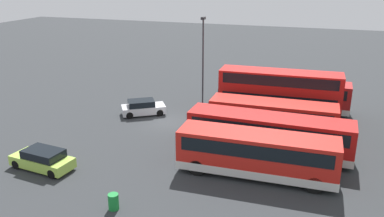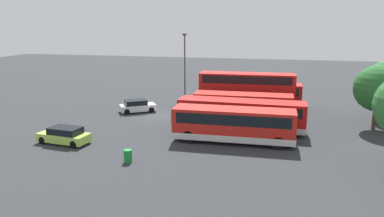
{
  "view_description": "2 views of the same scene",
  "coord_description": "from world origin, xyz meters",
  "px_view_note": "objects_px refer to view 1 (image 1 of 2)",
  "views": [
    {
      "loc": [
        30.88,
        12.99,
        12.81
      ],
      "look_at": [
        1.08,
        2.71,
        1.96
      ],
      "focal_mm": 37.25,
      "sensor_mm": 36.0,
      "label": 1
    },
    {
      "loc": [
        37.67,
        13.18,
        10.04
      ],
      "look_at": [
        1.07,
        4.1,
        1.3
      ],
      "focal_mm": 34.61,
      "sensor_mm": 36.0,
      "label": 2
    }
  ],
  "objects_px": {
    "bus_single_deck_third": "(272,118)",
    "bus_single_deck_fourth": "(269,133)",
    "car_small_green": "(143,108)",
    "lamp_post_tall": "(203,56)",
    "waste_bin_yellow": "(113,202)",
    "bus_single_deck_near_end": "(289,93)",
    "bus_double_decker_second": "(279,94)",
    "car_hatchback_silver": "(43,159)",
    "bus_single_deck_fifth": "(257,153)"
  },
  "relations": [
    {
      "from": "bus_double_decker_second",
      "to": "car_small_green",
      "type": "relative_size",
      "value": 2.48
    },
    {
      "from": "bus_single_deck_near_end",
      "to": "bus_double_decker_second",
      "type": "bearing_deg",
      "value": -9.39
    },
    {
      "from": "bus_double_decker_second",
      "to": "bus_single_deck_fourth",
      "type": "relative_size",
      "value": 0.9
    },
    {
      "from": "bus_single_deck_fourth",
      "to": "waste_bin_yellow",
      "type": "xyz_separation_m",
      "value": [
        10.23,
        -7.11,
        -1.15
      ]
    },
    {
      "from": "bus_double_decker_second",
      "to": "bus_single_deck_fifth",
      "type": "height_order",
      "value": "bus_double_decker_second"
    },
    {
      "from": "bus_single_deck_near_end",
      "to": "car_small_green",
      "type": "height_order",
      "value": "bus_single_deck_near_end"
    },
    {
      "from": "bus_single_deck_third",
      "to": "lamp_post_tall",
      "type": "xyz_separation_m",
      "value": [
        -5.41,
        -7.64,
        3.48
      ]
    },
    {
      "from": "bus_single_deck_near_end",
      "to": "lamp_post_tall",
      "type": "distance_m",
      "value": 9.08
    },
    {
      "from": "bus_single_deck_fifth",
      "to": "bus_single_deck_third",
      "type": "bearing_deg",
      "value": -179.98
    },
    {
      "from": "car_hatchback_silver",
      "to": "lamp_post_tall",
      "type": "xyz_separation_m",
      "value": [
        -16.24,
        6.29,
        4.4
      ]
    },
    {
      "from": "bus_single_deck_third",
      "to": "car_small_green",
      "type": "bearing_deg",
      "value": -96.19
    },
    {
      "from": "car_hatchback_silver",
      "to": "car_small_green",
      "type": "height_order",
      "value": "same"
    },
    {
      "from": "lamp_post_tall",
      "to": "waste_bin_yellow",
      "type": "distance_m",
      "value": 19.59
    },
    {
      "from": "bus_single_deck_fourth",
      "to": "waste_bin_yellow",
      "type": "relative_size",
      "value": 12.58
    },
    {
      "from": "bus_single_deck_fourth",
      "to": "car_hatchback_silver",
      "type": "distance_m",
      "value": 16.01
    },
    {
      "from": "lamp_post_tall",
      "to": "car_hatchback_silver",
      "type": "bearing_deg",
      "value": -21.19
    },
    {
      "from": "bus_double_decker_second",
      "to": "bus_single_deck_fifth",
      "type": "bearing_deg",
      "value": 0.15
    },
    {
      "from": "bus_double_decker_second",
      "to": "lamp_post_tall",
      "type": "relative_size",
      "value": 1.22
    },
    {
      "from": "bus_single_deck_fifth",
      "to": "car_hatchback_silver",
      "type": "height_order",
      "value": "bus_single_deck_fifth"
    },
    {
      "from": "bus_single_deck_fourth",
      "to": "bus_single_deck_near_end",
      "type": "bearing_deg",
      "value": 178.38
    },
    {
      "from": "bus_single_deck_third",
      "to": "waste_bin_yellow",
      "type": "height_order",
      "value": "bus_single_deck_third"
    },
    {
      "from": "bus_single_deck_fifth",
      "to": "car_small_green",
      "type": "xyz_separation_m",
      "value": [
        -8.37,
        -12.24,
        -0.92
      ]
    },
    {
      "from": "bus_single_deck_near_end",
      "to": "bus_single_deck_fifth",
      "type": "distance_m",
      "value": 14.39
    },
    {
      "from": "bus_double_decker_second",
      "to": "bus_single_deck_fourth",
      "type": "bearing_deg",
      "value": 1.91
    },
    {
      "from": "bus_double_decker_second",
      "to": "bus_single_deck_fifth",
      "type": "distance_m",
      "value": 11.09
    },
    {
      "from": "bus_single_deck_third",
      "to": "bus_single_deck_fifth",
      "type": "xyz_separation_m",
      "value": [
        7.04,
        0.0,
        0.0
      ]
    },
    {
      "from": "car_small_green",
      "to": "bus_single_deck_fifth",
      "type": "bearing_deg",
      "value": 55.65
    },
    {
      "from": "bus_single_deck_fourth",
      "to": "car_small_green",
      "type": "xyz_separation_m",
      "value": [
        -4.71,
        -12.46,
        -0.92
      ]
    },
    {
      "from": "car_small_green",
      "to": "lamp_post_tall",
      "type": "height_order",
      "value": "lamp_post_tall"
    },
    {
      "from": "waste_bin_yellow",
      "to": "car_small_green",
      "type": "bearing_deg",
      "value": -160.31
    },
    {
      "from": "waste_bin_yellow",
      "to": "bus_single_deck_near_end",
      "type": "bearing_deg",
      "value": 160.5
    },
    {
      "from": "car_hatchback_silver",
      "to": "waste_bin_yellow",
      "type": "distance_m",
      "value": 7.57
    },
    {
      "from": "bus_single_deck_fourth",
      "to": "car_small_green",
      "type": "height_order",
      "value": "bus_single_deck_fourth"
    },
    {
      "from": "bus_single_deck_near_end",
      "to": "bus_single_deck_third",
      "type": "height_order",
      "value": "same"
    },
    {
      "from": "car_small_green",
      "to": "bus_single_deck_near_end",
      "type": "bearing_deg",
      "value": 115.23
    },
    {
      "from": "bus_single_deck_third",
      "to": "bus_single_deck_fourth",
      "type": "height_order",
      "value": "same"
    },
    {
      "from": "bus_single_deck_third",
      "to": "bus_single_deck_fifth",
      "type": "bearing_deg",
      "value": 0.02
    },
    {
      "from": "car_hatchback_silver",
      "to": "lamp_post_tall",
      "type": "height_order",
      "value": "lamp_post_tall"
    },
    {
      "from": "bus_single_deck_fourth",
      "to": "car_hatchback_silver",
      "type": "xyz_separation_m",
      "value": [
        7.44,
        -14.15,
        -0.92
      ]
    },
    {
      "from": "bus_single_deck_fourth",
      "to": "car_small_green",
      "type": "bearing_deg",
      "value": -110.7
    },
    {
      "from": "bus_single_deck_near_end",
      "to": "bus_single_deck_fourth",
      "type": "distance_m",
      "value": 10.73
    },
    {
      "from": "bus_single_deck_fifth",
      "to": "bus_single_deck_near_end",
      "type": "bearing_deg",
      "value": 177.93
    },
    {
      "from": "bus_double_decker_second",
      "to": "waste_bin_yellow",
      "type": "bearing_deg",
      "value": -21.29
    },
    {
      "from": "bus_single_deck_near_end",
      "to": "car_hatchback_silver",
      "type": "xyz_separation_m",
      "value": [
        18.17,
        -14.45,
        -0.92
      ]
    },
    {
      "from": "bus_single_deck_third",
      "to": "car_hatchback_silver",
      "type": "bearing_deg",
      "value": -52.15
    },
    {
      "from": "bus_double_decker_second",
      "to": "car_small_green",
      "type": "xyz_separation_m",
      "value": [
        2.69,
        -12.21,
        -1.75
      ]
    },
    {
      "from": "bus_single_deck_near_end",
      "to": "car_hatchback_silver",
      "type": "distance_m",
      "value": 23.23
    },
    {
      "from": "bus_single_deck_fifth",
      "to": "waste_bin_yellow",
      "type": "xyz_separation_m",
      "value": [
        6.57,
        -6.9,
        -1.14
      ]
    },
    {
      "from": "car_hatchback_silver",
      "to": "waste_bin_yellow",
      "type": "bearing_deg",
      "value": 68.41
    },
    {
      "from": "car_hatchback_silver",
      "to": "car_small_green",
      "type": "relative_size",
      "value": 1.06
    }
  ]
}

